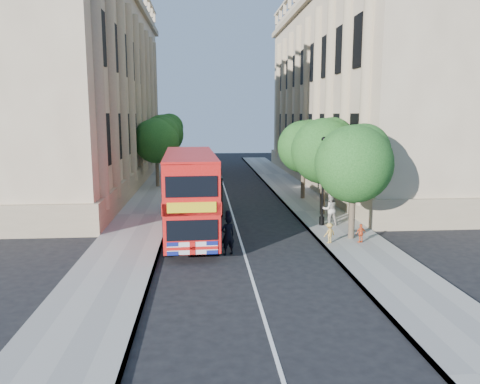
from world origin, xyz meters
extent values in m
plane|color=black|center=(0.00, 0.00, 0.00)|extent=(120.00, 120.00, 0.00)
cube|color=gray|center=(5.75, 10.00, 0.06)|extent=(3.50, 80.00, 0.12)
cube|color=gray|center=(-5.75, 10.00, 0.06)|extent=(3.50, 80.00, 0.12)
cube|color=tan|center=(13.80, 24.00, 9.00)|extent=(12.00, 38.00, 18.00)
cube|color=tan|center=(-13.80, 24.00, 9.00)|extent=(12.00, 38.00, 18.00)
cylinder|color=#473828|center=(5.80, 3.00, 1.43)|extent=(0.32, 0.32, 2.86)
sphere|color=#194617|center=(5.80, 3.00, 4.03)|extent=(4.00, 4.00, 4.00)
sphere|color=#194617|center=(6.40, 3.40, 4.68)|extent=(2.80, 2.80, 2.80)
sphere|color=#194617|center=(5.30, 2.70, 4.55)|extent=(2.60, 2.60, 2.60)
cylinder|color=#473828|center=(5.80, 9.00, 1.50)|extent=(0.32, 0.32, 2.99)
sphere|color=#194617|center=(5.80, 9.00, 4.22)|extent=(4.20, 4.20, 4.20)
sphere|color=#194617|center=(6.40, 9.40, 4.90)|extent=(2.94, 2.94, 2.94)
sphere|color=#194617|center=(5.30, 8.70, 4.76)|extent=(2.73, 2.73, 2.73)
cylinder|color=#473828|center=(5.80, 15.00, 1.45)|extent=(0.32, 0.32, 2.90)
sphere|color=#194617|center=(5.80, 15.00, 4.09)|extent=(4.00, 4.00, 4.00)
sphere|color=#194617|center=(6.40, 15.40, 4.75)|extent=(2.80, 2.80, 2.80)
sphere|color=#194617|center=(5.30, 14.70, 4.62)|extent=(2.60, 2.60, 2.60)
cylinder|color=#473828|center=(-6.00, 22.00, 1.50)|extent=(0.32, 0.32, 2.99)
sphere|color=#194617|center=(-6.00, 22.00, 4.22)|extent=(4.00, 4.00, 4.00)
sphere|color=#194617|center=(-5.40, 22.40, 4.90)|extent=(2.80, 2.80, 2.80)
sphere|color=#194617|center=(-6.50, 21.70, 4.76)|extent=(2.60, 2.60, 2.60)
cylinder|color=#473828|center=(-6.00, 30.00, 1.58)|extent=(0.32, 0.32, 3.17)
sphere|color=#194617|center=(-6.00, 30.00, 4.46)|extent=(4.20, 4.20, 4.20)
sphere|color=#194617|center=(-5.40, 30.40, 5.18)|extent=(2.94, 2.94, 2.94)
sphere|color=#194617|center=(-6.50, 29.70, 5.04)|extent=(2.73, 2.73, 2.73)
cylinder|color=black|center=(5.00, 6.00, 0.37)|extent=(0.30, 0.30, 0.50)
cylinder|color=black|center=(5.00, 6.00, 2.62)|extent=(0.14, 0.14, 5.00)
sphere|color=black|center=(5.00, 6.00, 5.12)|extent=(0.32, 0.32, 0.32)
cube|color=red|center=(-2.60, 4.35, 2.45)|extent=(2.90, 9.68, 3.99)
cube|color=black|center=(-2.60, 4.35, 1.56)|extent=(2.93, 9.08, 0.91)
cube|color=black|center=(-2.60, 4.35, 3.48)|extent=(2.93, 9.08, 0.91)
cube|color=yellow|center=(-2.41, -0.44, 2.57)|extent=(2.12, 0.16, 0.45)
cylinder|color=black|center=(-3.61, 0.93, 0.50)|extent=(0.32, 1.02, 1.01)
cylinder|color=black|center=(-1.33, 1.02, 0.50)|extent=(0.32, 1.02, 1.01)
cylinder|color=black|center=(-3.86, 7.48, 0.50)|extent=(0.32, 1.02, 1.01)
cylinder|color=black|center=(-1.58, 7.57, 0.50)|extent=(0.32, 1.02, 1.01)
cube|color=black|center=(-1.80, 9.42, 1.48)|extent=(2.20, 1.98, 2.30)
cube|color=black|center=(-1.79, 8.49, 1.76)|extent=(1.98, 0.11, 0.77)
cube|color=black|center=(-1.80, 11.84, 1.70)|extent=(2.20, 3.52, 2.74)
cube|color=black|center=(-1.80, 11.18, 0.38)|extent=(1.99, 5.27, 0.27)
cylinder|color=black|center=(-2.78, 9.31, 0.44)|extent=(0.24, 0.88, 0.88)
cylinder|color=black|center=(-0.81, 9.32, 0.44)|extent=(0.24, 0.88, 0.88)
cylinder|color=black|center=(-2.79, 12.93, 0.44)|extent=(0.24, 0.88, 0.88)
cylinder|color=black|center=(-0.82, 12.94, 0.44)|extent=(0.24, 0.88, 0.88)
imported|color=black|center=(-0.78, 1.00, 0.93)|extent=(0.79, 0.67, 1.85)
imported|color=beige|center=(5.46, 5.97, 1.06)|extent=(0.99, 0.80, 1.89)
imported|color=#E95C29|center=(6.00, 2.08, 0.60)|extent=(0.61, 0.38, 0.97)
imported|color=gold|center=(4.40, 2.17, 0.63)|extent=(0.76, 0.64, 1.03)
camera|label=1|loc=(-1.92, -20.27, 6.51)|focal=35.00mm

